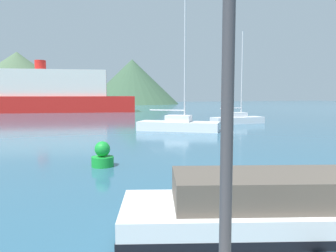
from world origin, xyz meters
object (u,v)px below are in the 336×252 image
Objects in this scene: sailboat_middle at (238,119)px; buoy_marker at (103,156)px; motorboat_near at (333,211)px; ferry_distant at (41,94)px; sailboat_inner at (179,124)px.

buoy_marker is (-16.03, -14.66, -0.06)m from sailboat_middle.
ferry_distant reaches higher than motorboat_near.
sailboat_middle is 0.29× the size of ferry_distant.
sailboat_middle is at bearing 42.44° from buoy_marker.
motorboat_near is at bearing -72.62° from ferry_distant.
buoy_marker is at bearing -76.05° from ferry_distant.
motorboat_near is 19.32m from sailboat_inner.
sailboat_middle reaches higher than buoy_marker.
ferry_distant is 45.10m from buoy_marker.
sailboat_middle is at bearing 80.51° from motorboat_near.
sailboat_inner is (4.50, 18.79, 0.13)m from motorboat_near.
ferry_distant reaches higher than buoy_marker.
sailboat_inner reaches higher than sailboat_middle.
sailboat_middle is at bearing -47.88° from ferry_distant.
sailboat_middle is 8.89× the size of buoy_marker.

